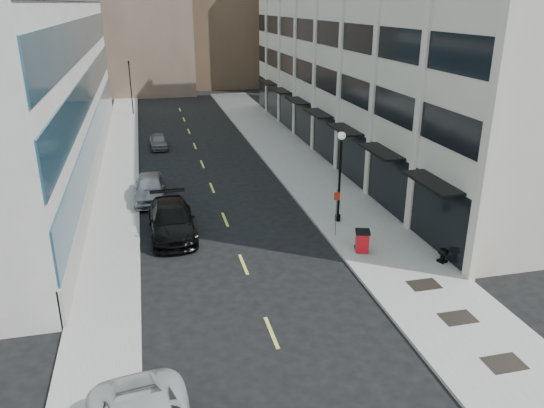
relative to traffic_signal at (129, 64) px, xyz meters
name	(u,v)px	position (x,y,z in m)	size (l,w,h in m)	color
ground	(284,364)	(5.50, -48.00, -5.72)	(160.00, 160.00, 0.00)	black
sidewalk_right	(314,179)	(13.00, -28.00, -5.64)	(5.00, 80.00, 0.15)	gray
sidewalk_left	(116,194)	(-1.00, -28.00, -5.64)	(3.00, 80.00, 0.15)	gray
building_right	(399,44)	(22.44, -21.01, 3.28)	(15.30, 46.50, 18.25)	beige
skyline_tan_far	(72,11)	(-8.50, 30.00, 5.28)	(12.00, 14.00, 22.00)	#876D58
skyline_stone	(289,18)	(23.50, 18.00, 4.28)	(10.00, 14.00, 20.00)	beige
grate_near	(504,363)	(13.10, -50.00, -5.56)	(1.40, 1.00, 0.01)	black
grate_mid	(458,318)	(13.10, -47.00, -5.56)	(1.40, 1.00, 0.01)	black
grate_far	(424,285)	(13.10, -44.20, -5.56)	(1.40, 1.00, 0.01)	black
road_centerline	(218,202)	(5.50, -31.00, -5.71)	(0.15, 68.20, 0.01)	#D8CC4C
traffic_signal	(129,64)	(0.00, 0.00, 0.00)	(0.66, 0.66, 6.98)	black
car_black_pickup	(172,220)	(2.30, -35.48, -4.84)	(2.45, 6.02, 1.75)	black
car_silver_sedan	(150,188)	(1.25, -29.53, -4.87)	(2.01, 5.00, 1.70)	gray
car_grey_sedan	(158,141)	(2.30, -16.02, -5.08)	(1.50, 3.74, 1.27)	slate
trash_bin	(362,240)	(11.66, -40.30, -4.93)	(0.90, 0.91, 1.18)	red
lamppost	(340,169)	(11.90, -36.08, -2.36)	(0.46, 0.46, 5.47)	black
sign_post	(336,206)	(11.02, -38.07, -3.85)	(0.31, 0.11, 2.72)	slate
urn_planter	(443,254)	(15.10, -42.33, -5.12)	(0.53, 0.53, 0.73)	black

